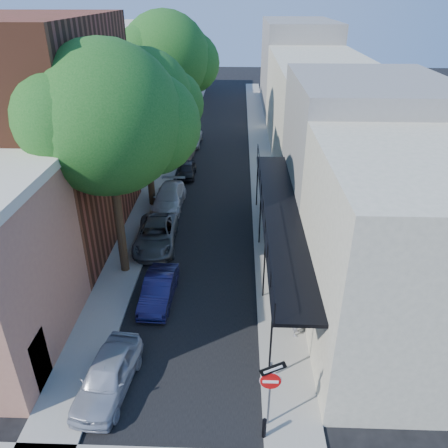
# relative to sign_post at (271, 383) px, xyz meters

# --- Properties ---
(road_surface) EXTENTS (6.00, 64.00, 0.01)m
(road_surface) POSITION_rel_sign_post_xyz_m (-3.16, 29.03, -2.03)
(road_surface) COLOR black
(road_surface) RESTS_ON ground
(sidewalk_left) EXTENTS (2.00, 64.00, 0.12)m
(sidewalk_left) POSITION_rel_sign_post_xyz_m (-7.16, 29.03, -1.98)
(sidewalk_left) COLOR gray
(sidewalk_left) RESTS_ON ground
(sidewalk_right) EXTENTS (2.00, 64.00, 0.12)m
(sidewalk_right) POSITION_rel_sign_post_xyz_m (0.84, 29.03, -1.98)
(sidewalk_right) COLOR gray
(sidewalk_right) RESTS_ON ground
(buildings_left) EXTENTS (10.10, 59.10, 12.00)m
(buildings_left) POSITION_rel_sign_post_xyz_m (-12.46, 27.79, 2.90)
(buildings_left) COLOR tan
(buildings_left) RESTS_ON ground
(buildings_right) EXTENTS (9.80, 55.00, 10.00)m
(buildings_right) POSITION_rel_sign_post_xyz_m (5.83, 28.51, 2.39)
(buildings_right) COLOR beige
(buildings_right) RESTS_ON ground
(sign_post) EXTENTS (0.89, 0.17, 2.99)m
(sign_post) POSITION_rel_sign_post_xyz_m (0.00, 0.00, 0.00)
(sign_post) COLOR #595B60
(sign_post) RESTS_ON ground
(bollard) EXTENTS (0.14, 0.14, 0.80)m
(bollard) POSITION_rel_sign_post_xyz_m (-0.16, -0.47, -1.52)
(bollard) COLOR black
(bollard) RESTS_ON sidewalk_right
(oak_near) EXTENTS (7.48, 6.80, 11.42)m
(oak_near) POSITION_rel_sign_post_xyz_m (-6.53, 9.29, 5.84)
(oak_near) COLOR #332214
(oak_near) RESTS_ON ground
(oak_mid) EXTENTS (6.60, 6.00, 10.20)m
(oak_mid) POSITION_rel_sign_post_xyz_m (-6.58, 17.26, 5.02)
(oak_mid) COLOR #332214
(oak_mid) RESTS_ON ground
(oak_far) EXTENTS (7.70, 7.00, 11.90)m
(oak_far) POSITION_rel_sign_post_xyz_m (-6.51, 26.30, 6.22)
(oak_far) COLOR #332214
(oak_far) RESTS_ON ground
(parked_car_a) EXTENTS (2.07, 4.21, 1.38)m
(parked_car_a) POSITION_rel_sign_post_xyz_m (-5.74, 1.37, -1.35)
(parked_car_a) COLOR #9FA3B0
(parked_car_a) RESTS_ON ground
(parked_car_b) EXTENTS (1.46, 3.85, 1.25)m
(parked_car_b) POSITION_rel_sign_post_xyz_m (-4.77, 6.65, -1.41)
(parked_car_b) COLOR #14143F
(parked_car_b) RESTS_ON ground
(parked_car_c) EXTENTS (2.49, 4.98, 1.35)m
(parked_car_c) POSITION_rel_sign_post_xyz_m (-5.76, 11.69, -1.36)
(parked_car_c) COLOR #515558
(parked_car_c) RESTS_ON ground
(parked_car_d) EXTENTS (2.00, 4.75, 1.37)m
(parked_car_d) POSITION_rel_sign_post_xyz_m (-5.76, 16.78, -1.35)
(parked_car_d) COLOR silver
(parked_car_d) RESTS_ON ground
(parked_car_e) EXTENTS (1.38, 3.32, 1.13)m
(parked_car_e) POSITION_rel_sign_post_xyz_m (-5.17, 22.25, -1.47)
(parked_car_e) COLOR black
(parked_car_e) RESTS_ON ground
(parked_car_f) EXTENTS (1.52, 3.53, 1.13)m
(parked_car_f) POSITION_rel_sign_post_xyz_m (-5.76, 26.10, -1.47)
(parked_car_f) COLOR slate
(parked_car_f) RESTS_ON ground
(parked_car_g) EXTENTS (2.16, 4.53, 1.25)m
(parked_car_g) POSITION_rel_sign_post_xyz_m (-5.76, 30.36, -1.41)
(parked_car_g) COLOR #9AA2AE
(parked_car_g) RESTS_ON ground
(pedestrian) EXTENTS (0.55, 0.69, 1.65)m
(pedestrian) POSITION_rel_sign_post_xyz_m (1.44, 4.43, -1.09)
(pedestrian) COLOR gray
(pedestrian) RESTS_ON sidewalk_right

